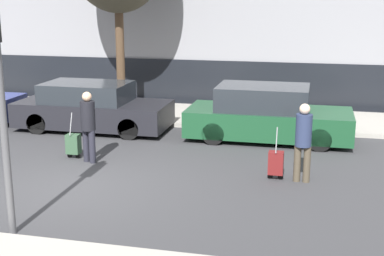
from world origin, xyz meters
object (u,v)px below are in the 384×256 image
Objects in this scene: parked_car_1 at (92,108)px; pedestrian_right at (303,138)px; pedestrian_left at (88,123)px; parked_car_2 at (267,115)px; trolley_right at (276,163)px; trolley_left at (73,144)px.

pedestrian_right reaches higher than parked_car_1.
parked_car_1 is 6.97m from pedestrian_right.
pedestrian_left reaches higher than pedestrian_right.
parked_car_2 is (5.10, 0.05, 0.04)m from parked_car_1.
pedestrian_left is 4.95m from pedestrian_right.
parked_car_2 is 3.46m from pedestrian_right.
pedestrian_left is 1.47× the size of trolley_right.
pedestrian_right is at bearing -27.66° from parked_car_1.
trolley_left is 4.93m from trolley_right.
pedestrian_left is at bearing 179.69° from pedestrian_right.
trolley_right is at bearing -29.73° from parked_car_1.
trolley_left is at bearing 177.79° from pedestrian_right.
pedestrian_left is 4.44m from trolley_right.
parked_car_2 reaches higher than trolley_right.
pedestrian_right is (6.16, -3.23, 0.31)m from parked_car_1.
trolley_right is at bearing 19.35° from pedestrian_left.
parked_car_2 is 3.31m from trolley_right.
parked_car_1 is at bearing 154.96° from pedestrian_right.
pedestrian_right is (1.06, -3.28, 0.27)m from parked_car_2.
trolley_right is (4.91, -0.44, 0.01)m from trolley_left.
parked_car_2 is at bearing 60.22° from pedestrian_left.
parked_car_2 is 5.23m from trolley_left.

